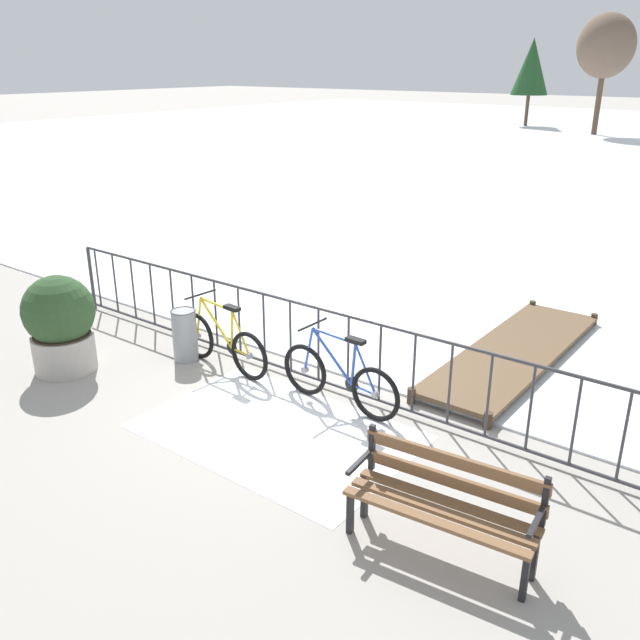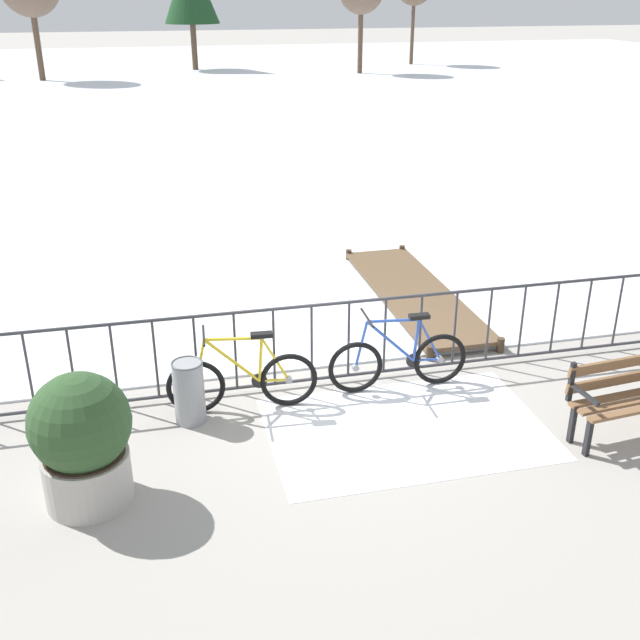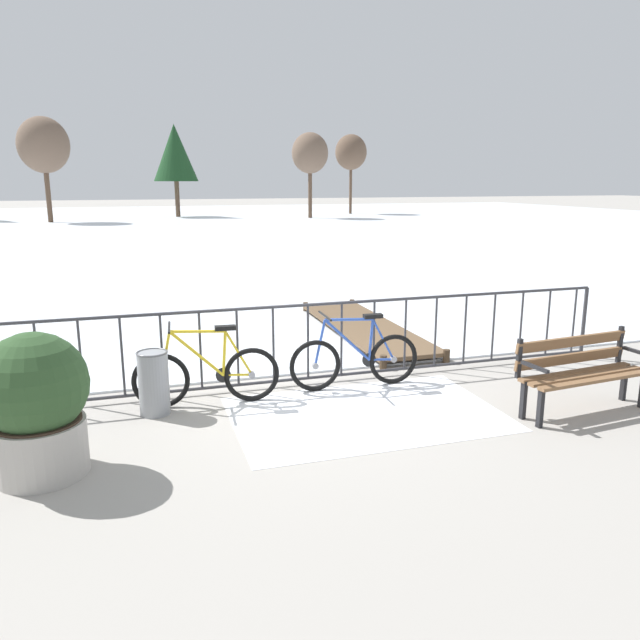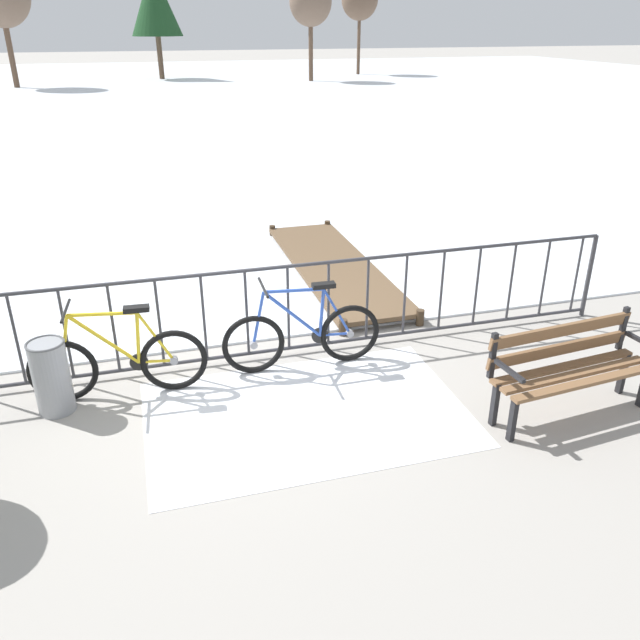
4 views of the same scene
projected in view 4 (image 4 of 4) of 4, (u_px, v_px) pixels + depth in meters
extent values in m
plane|color=#9E9991|center=(229.00, 363.00, 6.98)|extent=(160.00, 160.00, 0.00)
cube|color=silver|center=(142.00, 95.00, 31.66)|extent=(80.00, 56.00, 0.03)
cube|color=white|center=(306.00, 413.00, 6.07)|extent=(3.01, 1.98, 0.01)
cylinder|color=#38383D|center=(223.00, 273.00, 6.53)|extent=(9.00, 0.04, 0.04)
cylinder|color=#38383D|center=(228.00, 356.00, 6.95)|extent=(9.00, 0.04, 0.04)
cylinder|color=#38383D|center=(589.00, 276.00, 7.88)|extent=(0.06, 0.06, 1.05)
cylinder|color=#38383D|center=(17.00, 340.00, 6.23)|extent=(0.03, 0.03, 0.97)
cylinder|color=#38383D|center=(66.00, 334.00, 6.34)|extent=(0.03, 0.03, 0.97)
cylinder|color=#38383D|center=(114.00, 329.00, 6.45)|extent=(0.03, 0.03, 0.97)
cylinder|color=#38383D|center=(159.00, 323.00, 6.57)|extent=(0.03, 0.03, 0.97)
cylinder|color=#38383D|center=(204.00, 318.00, 6.68)|extent=(0.03, 0.03, 0.97)
cylinder|color=#38383D|center=(247.00, 313.00, 6.80)|extent=(0.03, 0.03, 0.97)
cylinder|color=#38383D|center=(288.00, 308.00, 6.91)|extent=(0.03, 0.03, 0.97)
cylinder|color=#38383D|center=(328.00, 304.00, 7.02)|extent=(0.03, 0.03, 0.97)
cylinder|color=#38383D|center=(367.00, 299.00, 7.14)|extent=(0.03, 0.03, 0.97)
cylinder|color=#38383D|center=(405.00, 295.00, 7.25)|extent=(0.03, 0.03, 0.97)
cylinder|color=#38383D|center=(441.00, 291.00, 7.37)|extent=(0.03, 0.03, 0.97)
cylinder|color=#38383D|center=(477.00, 286.00, 7.48)|extent=(0.03, 0.03, 0.97)
cylinder|color=#38383D|center=(511.00, 282.00, 7.59)|extent=(0.03, 0.03, 0.97)
cylinder|color=#38383D|center=(544.00, 279.00, 7.71)|extent=(0.03, 0.03, 0.97)
cylinder|color=#38383D|center=(577.00, 275.00, 7.82)|extent=(0.03, 0.03, 0.97)
torus|color=black|center=(350.00, 333.00, 6.89)|extent=(0.66, 0.08, 0.66)
cylinder|color=gray|center=(350.00, 333.00, 6.89)|extent=(0.08, 0.06, 0.08)
torus|color=black|center=(254.00, 345.00, 6.65)|extent=(0.66, 0.08, 0.66)
cylinder|color=gray|center=(254.00, 345.00, 6.65)|extent=(0.08, 0.06, 0.08)
cylinder|color=#2D51B2|center=(322.00, 312.00, 6.69)|extent=(0.08, 0.04, 0.53)
cylinder|color=#2D51B2|center=(292.00, 314.00, 6.62)|extent=(0.61, 0.05, 0.59)
cylinder|color=#2D51B2|center=(294.00, 291.00, 6.51)|extent=(0.63, 0.05, 0.07)
cylinder|color=#2D51B2|center=(335.00, 334.00, 6.85)|extent=(0.34, 0.04, 0.05)
cylinder|color=#2D51B2|center=(337.00, 312.00, 6.74)|extent=(0.32, 0.04, 0.56)
cylinder|color=#2D51B2|center=(258.00, 319.00, 6.54)|extent=(0.16, 0.04, 0.59)
cube|color=black|center=(324.00, 285.00, 6.57)|extent=(0.24, 0.11, 0.05)
cylinder|color=black|center=(263.00, 288.00, 6.41)|extent=(0.04, 0.52, 0.03)
cylinder|color=black|center=(320.00, 335.00, 6.80)|extent=(0.18, 0.02, 0.18)
torus|color=black|center=(174.00, 360.00, 6.34)|extent=(0.66, 0.11, 0.66)
cylinder|color=gray|center=(174.00, 360.00, 6.34)|extent=(0.08, 0.07, 0.08)
torus|color=black|center=(63.00, 371.00, 6.15)|extent=(0.66, 0.11, 0.66)
cylinder|color=gray|center=(63.00, 371.00, 6.15)|extent=(0.08, 0.07, 0.08)
cylinder|color=yellow|center=(138.00, 338.00, 6.16)|extent=(0.08, 0.04, 0.53)
cylinder|color=yellow|center=(104.00, 339.00, 6.10)|extent=(0.61, 0.08, 0.59)
cylinder|color=yellow|center=(102.00, 314.00, 5.99)|extent=(0.63, 0.08, 0.07)
cylinder|color=yellow|center=(157.00, 361.00, 6.31)|extent=(0.34, 0.05, 0.05)
cylinder|color=yellow|center=(156.00, 337.00, 6.20)|extent=(0.32, 0.05, 0.56)
cylinder|color=yellow|center=(65.00, 344.00, 6.03)|extent=(0.16, 0.04, 0.59)
cube|color=black|center=(136.00, 309.00, 6.04)|extent=(0.25, 0.12, 0.05)
cylinder|color=black|center=(66.00, 311.00, 5.90)|extent=(0.07, 0.52, 0.03)
cylinder|color=black|center=(139.00, 362.00, 6.27)|extent=(0.18, 0.03, 0.18)
cube|color=brown|center=(564.00, 367.00, 6.00)|extent=(1.60, 0.26, 0.04)
cube|color=brown|center=(575.00, 375.00, 5.87)|extent=(1.60, 0.26, 0.04)
cube|color=brown|center=(587.00, 383.00, 5.74)|extent=(1.60, 0.26, 0.04)
cube|color=brown|center=(559.00, 349.00, 6.02)|extent=(1.60, 0.21, 0.12)
cube|color=brown|center=(562.00, 330.00, 5.94)|extent=(1.60, 0.21, 0.12)
cube|color=black|center=(623.00, 373.00, 6.33)|extent=(0.06, 0.06, 0.44)
cube|color=black|center=(623.00, 328.00, 6.24)|extent=(0.05, 0.05, 0.45)
cube|color=black|center=(513.00, 419.00, 5.60)|extent=(0.06, 0.06, 0.44)
cube|color=black|center=(495.00, 404.00, 5.82)|extent=(0.06, 0.06, 0.44)
cube|color=black|center=(493.00, 356.00, 5.73)|extent=(0.05, 0.05, 0.45)
cube|color=black|center=(509.00, 371.00, 5.53)|extent=(0.08, 0.40, 0.04)
cylinder|color=gray|center=(52.00, 378.00, 5.98)|extent=(0.34, 0.34, 0.72)
torus|color=#545558|center=(45.00, 343.00, 5.82)|extent=(0.35, 0.35, 0.02)
cube|color=brown|center=(334.00, 266.00, 9.38)|extent=(1.10, 3.95, 0.06)
cylinder|color=#433323|center=(343.00, 327.00, 7.55)|extent=(0.10, 0.10, 0.20)
cylinder|color=#433323|center=(420.00, 318.00, 7.80)|extent=(0.10, 0.10, 0.20)
cylinder|color=#433323|center=(272.00, 231.00, 10.99)|extent=(0.10, 0.10, 0.20)
cylinder|color=#433323|center=(327.00, 227.00, 11.23)|extent=(0.10, 0.10, 0.20)
cylinder|color=brown|center=(311.00, 49.00, 38.17)|extent=(0.26, 0.26, 3.63)
ellipsoid|color=brown|center=(311.00, 1.00, 37.08)|extent=(2.47, 2.47, 2.72)
cylinder|color=brown|center=(159.00, 43.00, 39.38)|extent=(0.32, 0.32, 4.17)
cone|color=#193D1E|center=(155.00, 1.00, 38.38)|extent=(3.08, 3.08, 3.88)
cylinder|color=brown|center=(10.00, 51.00, 34.34)|extent=(0.30, 0.30, 3.75)
cylinder|color=brown|center=(359.00, 43.00, 42.91)|extent=(0.22, 0.22, 3.94)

